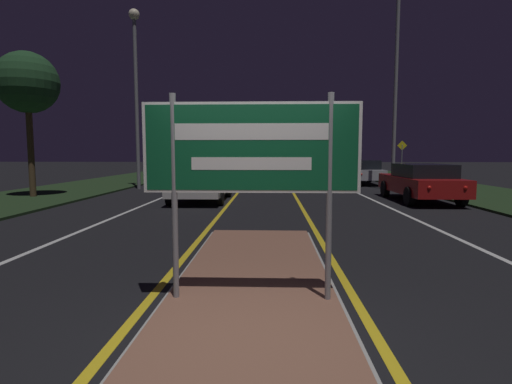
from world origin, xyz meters
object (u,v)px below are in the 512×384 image
object	(u,v)px
highway_sign	(251,155)
warning_sign	(402,157)
car_receding_0	(421,181)
car_approaching_0	(202,181)
car_receding_2	(297,166)
car_receding_3	(320,162)
streetlight_right_near	(397,57)
car_receding_1	(362,171)
streetlight_left_near	(136,73)

from	to	relation	value
highway_sign	warning_sign	world-z (taller)	warning_sign
car_receding_0	car_approaching_0	bearing A→B (deg)	-179.51
car_approaching_0	car_receding_2	bearing A→B (deg)	74.70
highway_sign	warning_sign	bearing A→B (deg)	67.89
car_receding_2	car_receding_3	distance (m)	14.42
car_receding_2	warning_sign	distance (m)	9.36
car_approaching_0	warning_sign	xyz separation A→B (m)	(10.82, 10.22, 0.84)
highway_sign	car_receding_3	world-z (taller)	highway_sign
car_receding_0	car_receding_2	bearing A→B (deg)	101.61
streetlight_right_near	warning_sign	world-z (taller)	streetlight_right_near
car_receding_0	highway_sign	bearing A→B (deg)	-119.01
car_receding_3	car_approaching_0	xyz separation A→B (m)	(-8.36, -31.25, -0.04)
highway_sign	car_receding_2	xyz separation A→B (m)	(2.33, 27.80, -1.01)
streetlight_right_near	car_approaching_0	bearing A→B (deg)	-150.40
highway_sign	warning_sign	distance (m)	22.38
streetlight_right_near	car_receding_1	xyz separation A→B (m)	(-0.67, 3.77, -5.70)
car_receding_2	car_receding_3	xyz separation A→B (m)	(3.63, 13.96, 0.01)
highway_sign	car_receding_3	bearing A→B (deg)	81.88
highway_sign	streetlight_right_near	xyz separation A→B (m)	(6.30, 15.45, 4.67)
car_receding_1	highway_sign	bearing A→B (deg)	-106.32
car_receding_1	car_approaching_0	bearing A→B (deg)	-132.68
car_receding_3	car_receding_1	bearing A→B (deg)	-90.84
streetlight_left_near	car_receding_3	size ratio (longest dim) A/B	2.02
streetlight_left_near	streetlight_right_near	xyz separation A→B (m)	(12.77, 0.04, 0.70)
car_receding_0	car_receding_2	distance (m)	17.57
streetlight_right_near	car_receding_0	bearing A→B (deg)	-95.01
car_approaching_0	streetlight_left_near	bearing A→B (deg)	129.71
car_approaching_0	warning_sign	size ratio (longest dim) A/B	1.75
highway_sign	car_receding_2	size ratio (longest dim) A/B	0.56
warning_sign	car_receding_1	bearing A→B (deg)	-151.52
car_receding_0	warning_sign	world-z (taller)	warning_sign
car_receding_0	warning_sign	distance (m)	10.50
highway_sign	streetlight_left_near	world-z (taller)	streetlight_left_near
streetlight_left_near	car_receding_0	bearing A→B (deg)	-21.39
warning_sign	streetlight_right_near	bearing A→B (deg)	-111.95
car_receding_2	streetlight_left_near	bearing A→B (deg)	-125.41
streetlight_left_near	warning_sign	size ratio (longest dim) A/B	3.52
car_approaching_0	streetlight_right_near	bearing A→B (deg)	29.60
streetlight_left_near	streetlight_right_near	size ratio (longest dim) A/B	0.88
streetlight_left_near	highway_sign	bearing A→B (deg)	-67.24
highway_sign	car_approaching_0	size ratio (longest dim) A/B	0.57
car_receding_2	warning_sign	world-z (taller)	warning_sign
highway_sign	car_receding_1	bearing A→B (deg)	73.68
car_receding_0	car_receding_1	distance (m)	8.64
streetlight_left_near	car_receding_1	size ratio (longest dim) A/B	1.88
car_receding_3	car_approaching_0	bearing A→B (deg)	-104.97
car_receding_1	warning_sign	bearing A→B (deg)	28.48
streetlight_left_near	car_receding_0	xyz separation A→B (m)	(12.34, -4.83, -5.00)
car_receding_2	car_receding_1	bearing A→B (deg)	-68.99
highway_sign	car_receding_1	distance (m)	20.05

